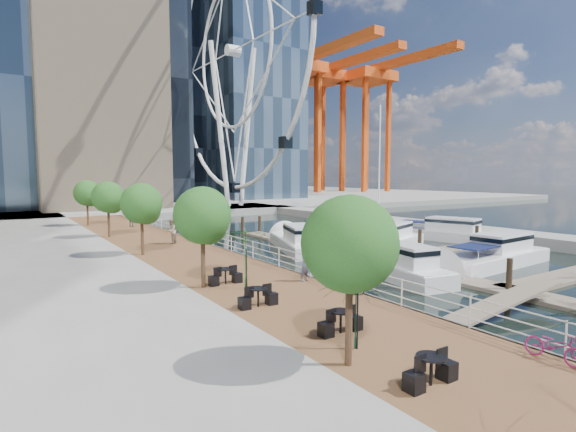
{
  "coord_description": "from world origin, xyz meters",
  "views": [
    {
      "loc": [
        -19.14,
        -14.88,
        6.1
      ],
      "look_at": [
        -0.62,
        13.46,
        3.0
      ],
      "focal_mm": 28.0,
      "sensor_mm": 36.0,
      "label": 1
    }
  ],
  "objects": [
    {
      "name": "ground",
      "position": [
        0.0,
        0.0,
        0.0
      ],
      "size": [
        520.0,
        520.0,
        0.0
      ],
      "primitive_type": "plane",
      "color": "black",
      "rests_on": "ground"
    },
    {
      "name": "boardwalk",
      "position": [
        -9.0,
        15.0,
        0.5
      ],
      "size": [
        6.0,
        60.0,
        1.0
      ],
      "primitive_type": "cube",
      "color": "brown",
      "rests_on": "ground"
    },
    {
      "name": "seawall",
      "position": [
        -6.0,
        15.0,
        0.5
      ],
      "size": [
        0.25,
        60.0,
        1.0
      ],
      "primitive_type": "cube",
      "color": "#595954",
      "rests_on": "ground"
    },
    {
      "name": "land_far",
      "position": [
        0.0,
        102.0,
        0.5
      ],
      "size": [
        200.0,
        114.0,
        1.0
      ],
      "primitive_type": "cube",
      "color": "gray",
      "rests_on": "ground"
    },
    {
      "name": "breakwater",
      "position": [
        20.0,
        20.0,
        0.5
      ],
      "size": [
        4.0,
        60.0,
        1.0
      ],
      "primitive_type": "cube",
      "color": "gray",
      "rests_on": "ground"
    },
    {
      "name": "pier",
      "position": [
        14.0,
        52.0,
        0.5
      ],
      "size": [
        14.0,
        12.0,
        1.0
      ],
      "primitive_type": "cube",
      "color": "gray",
      "rests_on": "ground"
    },
    {
      "name": "railing",
      "position": [
        -6.1,
        15.0,
        1.52
      ],
      "size": [
        0.1,
        60.0,
        1.05
      ],
      "primitive_type": null,
      "color": "white",
      "rests_on": "boardwalk"
    },
    {
      "name": "floating_docks",
      "position": [
        7.97,
        9.98,
        0.49
      ],
      "size": [
        16.0,
        34.0,
        2.6
      ],
      "color": "#6D6051",
      "rests_on": "ground"
    },
    {
      "name": "ferris_wheel",
      "position": [
        14.0,
        52.0,
        25.92
      ],
      "size": [
        5.8,
        45.6,
        47.8
      ],
      "color": "white",
      "rests_on": "ground"
    },
    {
      "name": "port_cranes",
      "position": [
        67.67,
        95.67,
        20.0
      ],
      "size": [
        40.0,
        52.0,
        38.0
      ],
      "color": "#D84C14",
      "rests_on": "ground"
    },
    {
      "name": "street_trees",
      "position": [
        -11.4,
        14.0,
        4.29
      ],
      "size": [
        2.6,
        42.6,
        4.6
      ],
      "color": "#3F2B1C",
      "rests_on": "ground"
    },
    {
      "name": "cafe_tables",
      "position": [
        -10.4,
        -2.0,
        1.37
      ],
      "size": [
        2.5,
        13.7,
        0.74
      ],
      "color": "black",
      "rests_on": "ground"
    },
    {
      "name": "yacht_foreground",
      "position": [
        8.56,
        2.46,
        0.0
      ],
      "size": [
        11.29,
        3.73,
        2.15
      ],
      "primitive_type": null,
      "rotation": [
        0.0,
        0.0,
        1.64
      ],
      "color": "white",
      "rests_on": "ground"
    },
    {
      "name": "bicycle",
      "position": [
        -6.5,
        -8.91,
        1.42
      ],
      "size": [
        0.57,
        1.61,
        0.85
      ],
      "primitive_type": "imported",
      "rotation": [
        0.0,
        0.0,
        0.01
      ],
      "color": "#8A144D",
      "rests_on": "boardwalk"
    },
    {
      "name": "pedestrian_near",
      "position": [
        -6.81,
        2.47,
        1.76
      ],
      "size": [
        0.64,
        0.52,
        1.52
      ],
      "primitive_type": "imported",
      "rotation": [
        0.0,
        0.0,
        0.31
      ],
      "color": "#45455C",
      "rests_on": "boardwalk"
    },
    {
      "name": "pedestrian_mid",
      "position": [
        -8.35,
        17.49,
        1.94
      ],
      "size": [
        1.13,
        1.16,
        1.88
      ],
      "primitive_type": "imported",
      "rotation": [
        0.0,
        0.0,
        -2.26
      ],
      "color": "gray",
      "rests_on": "boardwalk"
    },
    {
      "name": "pedestrian_far",
      "position": [
        -8.07,
        30.15,
        1.83
      ],
      "size": [
        1.05,
        0.78,
        1.66
      ],
      "primitive_type": "imported",
      "rotation": [
        0.0,
        0.0,
        2.71
      ],
      "color": "#363E43",
      "rests_on": "boardwalk"
    },
    {
      "name": "moored_yachts",
      "position": [
        7.47,
        10.83,
        0.0
      ],
      "size": [
        20.88,
        31.68,
        11.5
      ],
      "color": "white",
      "rests_on": "ground"
    },
    {
      "name": "cafe_seating",
      "position": [
        -9.83,
        -4.58,
        2.3
      ],
      "size": [
        4.1,
        18.05,
        2.74
      ],
      "color": "#0E351E",
      "rests_on": "ground"
    }
  ]
}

